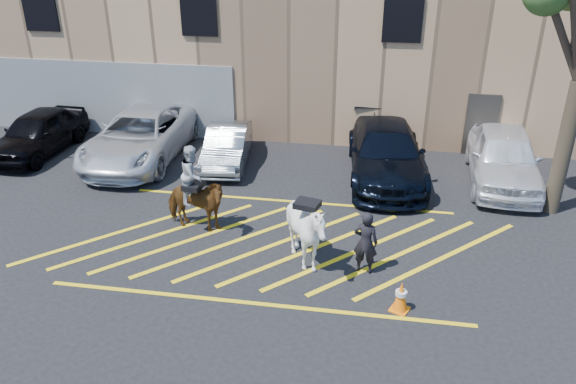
% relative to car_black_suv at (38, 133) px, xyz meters
% --- Properties ---
extents(ground, '(90.00, 90.00, 0.00)m').
position_rel_car_black_suv_xyz_m(ground, '(9.46, -4.58, -0.76)').
color(ground, black).
rests_on(ground, ground).
extents(car_black_suv, '(2.02, 4.56, 1.52)m').
position_rel_car_black_suv_xyz_m(car_black_suv, '(0.00, 0.00, 0.00)').
color(car_black_suv, black).
rests_on(car_black_suv, ground).
extents(car_white_pickup, '(2.78, 5.96, 1.65)m').
position_rel_car_black_suv_xyz_m(car_white_pickup, '(3.80, 0.11, 0.06)').
color(car_white_pickup, silver).
rests_on(car_white_pickup, ground).
extents(car_silver_sedan, '(1.78, 3.98, 1.27)m').
position_rel_car_black_suv_xyz_m(car_silver_sedan, '(6.88, 0.15, -0.13)').
color(car_silver_sedan, gray).
rests_on(car_silver_sedan, ground).
extents(car_blue_suv, '(2.79, 5.86, 1.65)m').
position_rel_car_black_suv_xyz_m(car_blue_suv, '(12.21, -0.03, 0.06)').
color(car_blue_suv, black).
rests_on(car_blue_suv, ground).
extents(car_white_suv, '(2.32, 5.16, 1.72)m').
position_rel_car_black_suv_xyz_m(car_white_suv, '(15.87, 0.12, 0.10)').
color(car_white_suv, white).
rests_on(car_white_suv, ground).
extents(handler, '(0.63, 0.46, 1.59)m').
position_rel_car_black_suv_xyz_m(handler, '(11.78, -5.71, 0.03)').
color(handler, black).
rests_on(handler, ground).
extents(warehouse, '(32.42, 10.20, 7.30)m').
position_rel_car_black_suv_xyz_m(warehouse, '(9.45, 7.41, 2.89)').
color(warehouse, tan).
rests_on(warehouse, ground).
extents(hatching_zone, '(12.60, 5.12, 0.01)m').
position_rel_car_black_suv_xyz_m(hatching_zone, '(9.46, -4.88, -0.76)').
color(hatching_zone, yellow).
rests_on(hatching_zone, ground).
extents(mounted_bay, '(1.95, 1.11, 2.43)m').
position_rel_car_black_suv_xyz_m(mounted_bay, '(7.23, -4.44, 0.22)').
color(mounted_bay, '#5C3815').
rests_on(mounted_bay, ground).
extents(saddled_white, '(1.88, 2.02, 1.88)m').
position_rel_car_black_suv_xyz_m(saddled_white, '(10.39, -5.70, 0.18)').
color(saddled_white, white).
rests_on(saddled_white, ground).
extents(traffic_cone, '(0.50, 0.50, 0.73)m').
position_rel_car_black_suv_xyz_m(traffic_cone, '(12.61, -7.09, -0.40)').
color(traffic_cone, orange).
rests_on(traffic_cone, ground).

